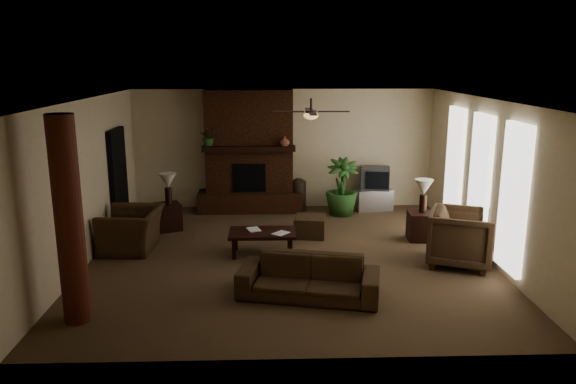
{
  "coord_description": "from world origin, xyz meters",
  "views": [
    {
      "loc": [
        -0.33,
        -9.38,
        3.45
      ],
      "look_at": [
        0.0,
        0.4,
        1.1
      ],
      "focal_mm": 34.4,
      "sensor_mm": 36.0,
      "label": 1
    }
  ],
  "objects_px": {
    "armchair_left": "(131,223)",
    "side_table_right": "(421,226)",
    "ottoman": "(310,226)",
    "sofa": "(309,271)",
    "floor_vase": "(299,192)",
    "floor_plant": "(342,199)",
    "side_table_left": "(168,217)",
    "lamp_left": "(168,183)",
    "armchair_right": "(462,235)",
    "tv_stand": "(373,199)",
    "coffee_table": "(262,234)",
    "lamp_right": "(424,190)",
    "log_column": "(69,222)"
  },
  "relations": [
    {
      "from": "lamp_left",
      "to": "ottoman",
      "type": "bearing_deg",
      "value": -10.1
    },
    {
      "from": "ottoman",
      "to": "sofa",
      "type": "bearing_deg",
      "value": -94.59
    },
    {
      "from": "tv_stand",
      "to": "lamp_left",
      "type": "bearing_deg",
      "value": -171.84
    },
    {
      "from": "sofa",
      "to": "tv_stand",
      "type": "distance_m",
      "value": 5.23
    },
    {
      "from": "log_column",
      "to": "side_table_left",
      "type": "distance_m",
      "value": 4.29
    },
    {
      "from": "sofa",
      "to": "floor_vase",
      "type": "bearing_deg",
      "value": 101.45
    },
    {
      "from": "armchair_left",
      "to": "floor_vase",
      "type": "xyz_separation_m",
      "value": [
        3.24,
        2.67,
        -0.08
      ]
    },
    {
      "from": "armchair_right",
      "to": "lamp_left",
      "type": "xyz_separation_m",
      "value": [
        -5.36,
        2.18,
        0.47
      ]
    },
    {
      "from": "armchair_left",
      "to": "floor_vase",
      "type": "distance_m",
      "value": 4.2
    },
    {
      "from": "coffee_table",
      "to": "floor_plant",
      "type": "xyz_separation_m",
      "value": [
        1.77,
        2.58,
        -0.01
      ]
    },
    {
      "from": "log_column",
      "to": "armchair_left",
      "type": "distance_m",
      "value": 3.01
    },
    {
      "from": "coffee_table",
      "to": "side_table_left",
      "type": "height_order",
      "value": "side_table_left"
    },
    {
      "from": "sofa",
      "to": "lamp_right",
      "type": "bearing_deg",
      "value": 60.42
    },
    {
      "from": "armchair_right",
      "to": "side_table_left",
      "type": "distance_m",
      "value": 5.84
    },
    {
      "from": "side_table_right",
      "to": "floor_vase",
      "type": "bearing_deg",
      "value": 135.07
    },
    {
      "from": "floor_plant",
      "to": "side_table_left",
      "type": "bearing_deg",
      "value": -164.88
    },
    {
      "from": "armchair_right",
      "to": "coffee_table",
      "type": "bearing_deg",
      "value": 101.28
    },
    {
      "from": "armchair_right",
      "to": "tv_stand",
      "type": "height_order",
      "value": "armchair_right"
    },
    {
      "from": "floor_plant",
      "to": "side_table_left",
      "type": "relative_size",
      "value": 2.36
    },
    {
      "from": "floor_vase",
      "to": "floor_plant",
      "type": "distance_m",
      "value": 1.05
    },
    {
      "from": "armchair_right",
      "to": "side_table_left",
      "type": "relative_size",
      "value": 1.94
    },
    {
      "from": "ottoman",
      "to": "side_table_left",
      "type": "relative_size",
      "value": 1.09
    },
    {
      "from": "armchair_right",
      "to": "ottoman",
      "type": "bearing_deg",
      "value": 77.92
    },
    {
      "from": "ottoman",
      "to": "side_table_left",
      "type": "bearing_deg",
      "value": 169.67
    },
    {
      "from": "floor_plant",
      "to": "side_table_left",
      "type": "xyz_separation_m",
      "value": [
        -3.75,
        -1.01,
        -0.09
      ]
    },
    {
      "from": "log_column",
      "to": "tv_stand",
      "type": "bearing_deg",
      "value": 47.72
    },
    {
      "from": "side_table_right",
      "to": "lamp_right",
      "type": "bearing_deg",
      "value": 64.31
    },
    {
      "from": "sofa",
      "to": "side_table_right",
      "type": "relative_size",
      "value": 3.78
    },
    {
      "from": "log_column",
      "to": "side_table_right",
      "type": "bearing_deg",
      "value": 30.38
    },
    {
      "from": "lamp_left",
      "to": "armchair_right",
      "type": "bearing_deg",
      "value": -22.14
    },
    {
      "from": "sofa",
      "to": "floor_vase",
      "type": "distance_m",
      "value": 4.88
    },
    {
      "from": "floor_vase",
      "to": "lamp_right",
      "type": "distance_m",
      "value": 3.26
    },
    {
      "from": "log_column",
      "to": "lamp_left",
      "type": "distance_m",
      "value": 4.15
    },
    {
      "from": "armchair_left",
      "to": "side_table_right",
      "type": "bearing_deg",
      "value": 96.36
    },
    {
      "from": "floor_vase",
      "to": "side_table_right",
      "type": "relative_size",
      "value": 1.4
    },
    {
      "from": "sofa",
      "to": "armchair_right",
      "type": "distance_m",
      "value": 2.99
    },
    {
      "from": "armchair_left",
      "to": "armchair_right",
      "type": "distance_m",
      "value": 5.93
    },
    {
      "from": "ottoman",
      "to": "armchair_right",
      "type": "bearing_deg",
      "value": -33.95
    },
    {
      "from": "armchair_left",
      "to": "side_table_left",
      "type": "distance_m",
      "value": 1.33
    },
    {
      "from": "coffee_table",
      "to": "floor_vase",
      "type": "height_order",
      "value": "floor_vase"
    },
    {
      "from": "coffee_table",
      "to": "floor_plant",
      "type": "bearing_deg",
      "value": 55.44
    },
    {
      "from": "armchair_left",
      "to": "lamp_right",
      "type": "distance_m",
      "value": 5.6
    },
    {
      "from": "armchair_right",
      "to": "ottoman",
      "type": "distance_m",
      "value": 3.01
    },
    {
      "from": "sofa",
      "to": "side_table_right",
      "type": "distance_m",
      "value": 3.54
    },
    {
      "from": "tv_stand",
      "to": "floor_vase",
      "type": "height_order",
      "value": "floor_vase"
    },
    {
      "from": "ottoman",
      "to": "side_table_right",
      "type": "height_order",
      "value": "side_table_right"
    },
    {
      "from": "coffee_table",
      "to": "floor_plant",
      "type": "height_order",
      "value": "floor_plant"
    },
    {
      "from": "coffee_table",
      "to": "side_table_right",
      "type": "xyz_separation_m",
      "value": [
        3.1,
        0.72,
        -0.1
      ]
    },
    {
      "from": "coffee_table",
      "to": "lamp_left",
      "type": "height_order",
      "value": "lamp_left"
    },
    {
      "from": "coffee_table",
      "to": "armchair_left",
      "type": "bearing_deg",
      "value": 172.3
    }
  ]
}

